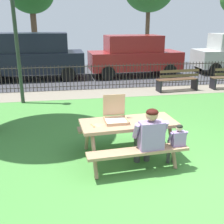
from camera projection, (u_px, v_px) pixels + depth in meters
The scene contains 13 objects.
ground at pixel (160, 148), 5.86m from camera, with size 28.00×11.00×0.02m, color #438038.
cobblestone_walkway at pixel (118, 93), 10.34m from camera, with size 28.00×1.40×0.01m, color gray.
street_asphalt at pixel (103, 74), 14.04m from camera, with size 28.00×6.50×0.01m, color #38383D.
picnic_table_foreground at pixel (128, 130), 5.20m from camera, with size 1.90×1.60×0.79m.
pizza_box_open at pixel (115, 115), 5.18m from camera, with size 0.43×0.47×0.48m.
pizza_slice_on_table at pixel (97, 125), 4.96m from camera, with size 0.24×0.20×0.02m.
adult_at_table at pixel (149, 136), 4.77m from camera, with size 0.62×0.61×1.19m.
child_at_table at pixel (176, 141), 4.91m from camera, with size 0.35×0.34×0.86m.
iron_fence_streetside at pixel (114, 76), 10.84m from camera, with size 22.52×0.03×0.98m.
park_bench_center at pixel (178, 80), 10.46m from camera, with size 1.63×0.59×0.85m.
lamp_post_walkway at pixel (14, 15), 8.17m from camera, with size 0.28×0.28×4.54m.
parked_car_center at pixel (32, 55), 12.43m from camera, with size 4.62×1.99×2.08m.
parked_car_right at pixel (134, 55), 13.23m from camera, with size 4.47×2.06×1.94m.
Camera 1 is at (-1.93, -3.56, 2.58)m, focal length 43.67 mm.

